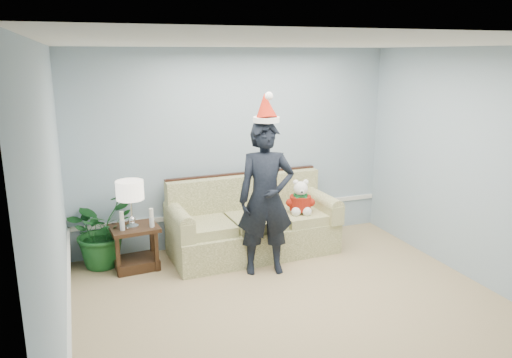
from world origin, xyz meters
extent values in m
cube|color=tan|center=(0.00, 0.00, -0.01)|extent=(4.50, 5.00, 0.02)
cube|color=white|center=(0.00, 0.00, 2.71)|extent=(4.50, 5.00, 0.02)
cube|color=#94ACBD|center=(0.00, 2.51, 1.35)|extent=(4.50, 0.02, 2.70)
cube|color=#94ACBD|center=(-2.26, 0.00, 1.35)|extent=(0.02, 5.00, 2.70)
cube|color=#94ACBD|center=(2.26, 0.00, 1.35)|extent=(0.02, 5.00, 2.70)
cube|color=white|center=(0.00, 2.48, 0.45)|extent=(4.48, 0.03, 0.06)
cube|color=white|center=(-2.23, 0.00, 0.45)|extent=(0.03, 4.98, 0.06)
cube|color=brown|center=(0.08, 1.98, 0.21)|extent=(2.22, 1.02, 0.42)
cube|color=brown|center=(-0.60, 1.93, 0.48)|extent=(0.68, 0.78, 0.13)
cube|color=brown|center=(0.08, 1.93, 0.48)|extent=(0.68, 0.78, 0.13)
cube|color=brown|center=(0.76, 1.93, 0.48)|extent=(0.68, 0.78, 0.13)
cube|color=brown|center=(0.08, 2.34, 0.71)|extent=(2.19, 0.30, 0.58)
cube|color=black|center=(0.08, 2.41, 1.00)|extent=(2.19, 0.15, 0.05)
cube|color=brown|center=(-0.92, 1.98, 0.54)|extent=(0.22, 0.94, 0.25)
cube|color=brown|center=(1.08, 1.98, 0.54)|extent=(0.22, 0.94, 0.25)
cube|color=#3A2515|center=(-1.47, 2.03, 0.53)|extent=(0.61, 0.53, 0.05)
cube|color=#3A2515|center=(-1.47, 2.03, 0.06)|extent=(0.55, 0.47, 0.13)
cube|color=#3A2515|center=(-1.70, 1.85, 0.28)|extent=(0.05, 0.05, 0.55)
cube|color=#3A2515|center=(-1.24, 1.85, 0.28)|extent=(0.05, 0.05, 0.55)
cube|color=#3A2515|center=(-1.70, 2.21, 0.28)|extent=(0.05, 0.05, 0.55)
cube|color=#3A2515|center=(-1.24, 2.21, 0.28)|extent=(0.05, 0.05, 0.55)
cylinder|color=silver|center=(-1.49, 1.99, 0.57)|extent=(0.16, 0.16, 0.03)
sphere|color=silver|center=(-1.49, 1.99, 0.65)|extent=(0.09, 0.09, 0.09)
cylinder|color=silver|center=(-1.49, 1.99, 0.80)|extent=(0.02, 0.02, 0.33)
cylinder|color=beige|center=(-1.49, 1.99, 1.03)|extent=(0.33, 0.33, 0.23)
cylinder|color=silver|center=(-1.61, 1.94, 0.62)|extent=(0.06, 0.06, 0.13)
cylinder|color=white|center=(-1.61, 1.94, 0.73)|extent=(0.05, 0.05, 0.11)
cylinder|color=silver|center=(-1.26, 1.94, 0.62)|extent=(0.06, 0.06, 0.13)
cylinder|color=white|center=(-1.26, 1.94, 0.73)|extent=(0.05, 0.05, 0.11)
imported|color=#195421|center=(-1.85, 2.28, 0.48)|extent=(1.14, 1.13, 0.95)
imported|color=black|center=(0.03, 1.39, 0.93)|extent=(0.76, 0.58, 1.86)
cylinder|color=white|center=(0.03, 1.39, 1.88)|extent=(0.32, 0.32, 0.06)
cone|color=#B32113|center=(0.03, 1.42, 2.04)|extent=(0.27, 0.34, 0.36)
sphere|color=white|center=(0.03, 1.31, 2.16)|extent=(0.09, 0.09, 0.09)
sphere|color=white|center=(0.70, 1.85, 0.68)|extent=(0.27, 0.27, 0.27)
cylinder|color=#B32113|center=(0.70, 1.85, 0.68)|extent=(0.36, 0.36, 0.19)
cylinder|color=#125D2C|center=(0.70, 1.85, 0.78)|extent=(0.24, 0.24, 0.03)
sphere|color=white|center=(0.63, 1.73, 0.59)|extent=(0.12, 0.12, 0.12)
sphere|color=white|center=(0.78, 1.73, 0.59)|extent=(0.12, 0.12, 0.12)
sphere|color=white|center=(0.70, 1.84, 0.88)|extent=(0.19, 0.19, 0.19)
sphere|color=black|center=(0.70, 1.73, 0.86)|extent=(0.03, 0.03, 0.03)
sphere|color=white|center=(0.64, 1.85, 0.96)|extent=(0.07, 0.07, 0.07)
sphere|color=white|center=(0.77, 1.85, 0.96)|extent=(0.07, 0.07, 0.07)
camera|label=1|loc=(-2.07, -3.94, 2.62)|focal=35.00mm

